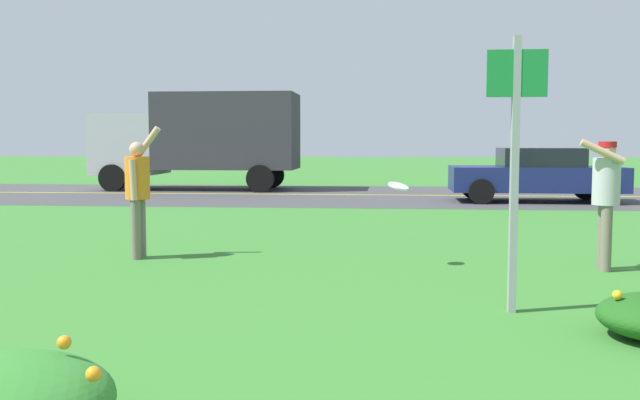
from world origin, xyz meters
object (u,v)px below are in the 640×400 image
Objects in this scene: sign_post_near_path at (515,147)px; person_catcher_red_cap_gray_shirt at (606,192)px; car_navy_center_left at (537,174)px; frisbee_white at (398,186)px; box_truck_silver at (201,136)px; person_thrower_orange_shirt at (138,188)px.

person_catcher_red_cap_gray_shirt is at bearing 57.00° from sign_post_near_path.
person_catcher_red_cap_gray_shirt reaches higher than car_navy_center_left.
box_truck_silver is (-6.35, 14.16, 0.75)m from frisbee_white.
sign_post_near_path is 13.06m from car_navy_center_left.
frisbee_white is 11.02m from car_navy_center_left.
box_truck_silver is at bearing 159.38° from car_navy_center_left.
frisbee_white is at bearing -65.86° from box_truck_silver.
box_truck_silver is at bearing 101.21° from person_thrower_orange_shirt.
person_thrower_orange_shirt is 0.28× the size of box_truck_silver.
person_thrower_orange_shirt reaches higher than car_navy_center_left.
sign_post_near_path is at bearing -66.29° from frisbee_white.
sign_post_near_path is at bearing -65.92° from box_truck_silver.
sign_post_near_path reaches higher than car_navy_center_left.
person_thrower_orange_shirt is at bearing -78.79° from box_truck_silver.
sign_post_near_path is 18.15m from box_truck_silver.
car_navy_center_left is 10.95m from box_truck_silver.
car_navy_center_left is (1.25, 10.35, -0.26)m from person_catcher_red_cap_gray_shirt.
car_navy_center_left is at bearing 69.52° from frisbee_white.
person_thrower_orange_shirt reaches higher than person_catcher_red_cap_gray_shirt.
car_navy_center_left is at bearing 77.61° from sign_post_near_path.
frisbee_white is at bearing -5.22° from person_thrower_orange_shirt.
person_catcher_red_cap_gray_shirt is at bearing -96.89° from car_navy_center_left.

